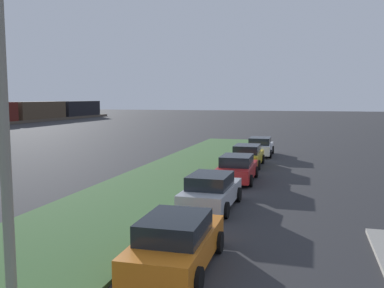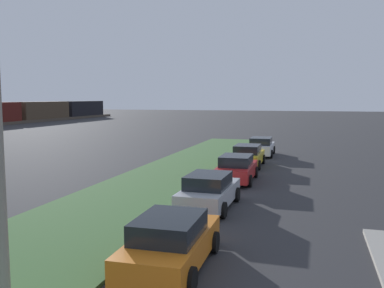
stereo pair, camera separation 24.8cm
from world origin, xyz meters
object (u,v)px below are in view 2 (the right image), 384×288
object	(u,v)px
parked_car_silver	(209,191)
parked_car_yellow	(248,156)
parked_car_red	(237,169)
parked_car_white	(261,147)
streetlight	(8,108)
parked_car_orange	(171,242)

from	to	relation	value
parked_car_silver	parked_car_yellow	world-z (taller)	same
parked_car_silver	parked_car_red	distance (m)	5.93
parked_car_white	streetlight	distance (m)	26.48
parked_car_yellow	parked_car_silver	bearing A→B (deg)	180.00
parked_car_orange	parked_car_red	distance (m)	12.26
parked_car_red	parked_car_yellow	world-z (taller)	same
parked_car_red	parked_car_silver	bearing A→B (deg)	178.25
parked_car_orange	parked_car_red	xyz separation A→B (m)	(12.25, 0.43, 0.00)
parked_car_orange	parked_car_white	distance (m)	23.16
parked_car_orange	parked_car_silver	bearing A→B (deg)	3.36
parked_car_orange	parked_car_white	bearing A→B (deg)	-0.29
parked_car_silver	parked_car_white	world-z (taller)	same
parked_car_orange	parked_car_silver	world-z (taller)	same
parked_car_orange	parked_car_silver	xyz separation A→B (m)	(6.32, 0.52, 0.00)
parked_car_red	streetlight	distance (m)	15.81
parked_car_silver	parked_car_white	distance (m)	16.84
parked_car_orange	parked_car_red	world-z (taller)	same
parked_car_silver	parked_car_red	world-z (taller)	same
parked_car_yellow	parked_car_orange	bearing A→B (deg)	-178.52
parked_car_white	parked_car_red	bearing A→B (deg)	178.61
parked_car_red	parked_car_yellow	bearing A→B (deg)	1.25
parked_car_silver	parked_car_red	bearing A→B (deg)	-0.07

